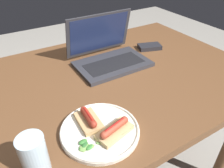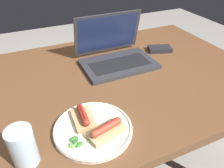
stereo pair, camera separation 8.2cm
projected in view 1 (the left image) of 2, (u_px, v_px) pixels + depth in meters
The scene contains 8 objects.
desk at pixel (102, 95), 1.01m from camera, with size 1.42×0.90×0.78m.
laptop at pixel (109, 55), 1.06m from camera, with size 0.35×0.27×0.22m.
plate at pixel (100, 130), 0.70m from camera, with size 0.26×0.26×0.02m.
sausage_toast_left at pixel (89, 120), 0.71m from camera, with size 0.07×0.11×0.04m.
sausage_toast_middle at pixel (115, 130), 0.67m from camera, with size 0.13×0.09×0.04m.
salad_pile at pixel (86, 145), 0.64m from camera, with size 0.08×0.05×0.01m.
drinking_glass at pixel (34, 155), 0.56m from camera, with size 0.07×0.07×0.12m.
external_drive at pixel (150, 47), 1.21m from camera, with size 0.14×0.11×0.02m.
Camera 1 is at (-0.38, -0.71, 1.31)m, focal length 35.00 mm.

